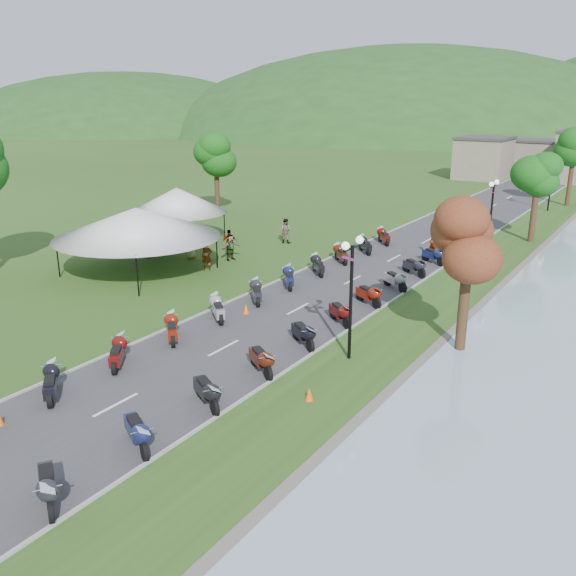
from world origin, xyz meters
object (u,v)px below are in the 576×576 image
Objects in this scene: pedestrian_a at (207,270)px; pedestrian_b at (285,243)px; pedestrian_c at (149,258)px; vendor_tent_main at (138,241)px.

pedestrian_a is 0.98× the size of pedestrian_b.
pedestrian_b is at bearing 137.02° from pedestrian_c.
pedestrian_b reaches higher than pedestrian_c.
vendor_tent_main is 3.68× the size of pedestrian_b.
pedestrian_c is at bearing 142.88° from pedestrian_a.
vendor_tent_main is 3.99m from pedestrian_c.
pedestrian_b is at bearing 54.83° from pedestrian_a.
pedestrian_a is at bearing 78.29° from pedestrian_b.
pedestrian_c is at bearing 126.93° from vendor_tent_main.
vendor_tent_main is 3.76× the size of pedestrian_a.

